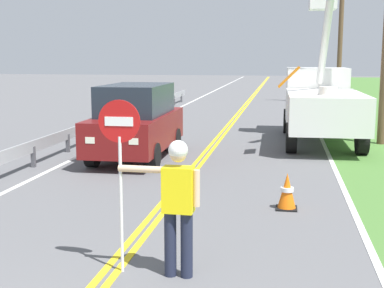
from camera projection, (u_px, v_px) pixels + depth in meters
name	position (u px, v px, depth m)	size (l,w,h in m)	color
centerline_yellow_left	(229.00, 123.00, 23.23)	(0.11, 110.00, 0.01)	yellow
centerline_yellow_right	(233.00, 123.00, 23.20)	(0.11, 110.00, 0.01)	yellow
edge_line_right	(316.00, 125.00, 22.61)	(0.12, 110.00, 0.01)	silver
edge_line_left	(150.00, 122.00, 23.82)	(0.12, 110.00, 0.01)	silver
flagger_worker	(177.00, 200.00, 6.92)	(1.09, 0.25, 1.83)	#1E2338
stop_sign_paddle	(120.00, 147.00, 6.96)	(0.56, 0.04, 2.33)	silver
utility_bucket_truck	(320.00, 100.00, 18.29)	(2.67, 6.85, 5.27)	white
oncoming_suv_nearest	(137.00, 121.00, 15.20)	(1.94, 4.62, 2.10)	maroon
utility_pole_mid	(341.00, 34.00, 32.01)	(1.80, 0.28, 8.07)	brown
traffic_cone_lead	(287.00, 192.00, 10.15)	(0.40, 0.40, 0.70)	orange
guardrail_left_shoulder	(105.00, 122.00, 19.53)	(0.10, 32.00, 0.71)	#9EA0A3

